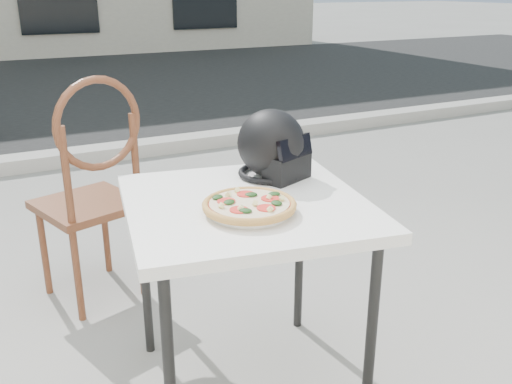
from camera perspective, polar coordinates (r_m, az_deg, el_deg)
name	(u,v)px	position (r m, az deg, el deg)	size (l,w,h in m)	color
ground	(90,369)	(2.57, -16.24, -16.67)	(80.00, 80.00, 0.00)	gray
curb	(16,164)	(5.27, -22.84, 2.62)	(30.00, 0.25, 0.12)	#A09D96
cafe_table_main	(246,219)	(2.03, -1.00, -2.73)	(0.96, 0.96, 0.79)	white
plate	(249,211)	(1.89, -0.67, -1.88)	(0.34, 0.34, 0.02)	white
pizza	(249,205)	(1.88, -0.67, -1.27)	(0.37, 0.37, 0.04)	#C28E47
helmet	(273,147)	(2.22, 1.69, 4.48)	(0.34, 0.35, 0.27)	black
cafe_chair_main	(93,181)	(2.78, -15.99, 1.05)	(0.54, 0.54, 1.14)	brown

